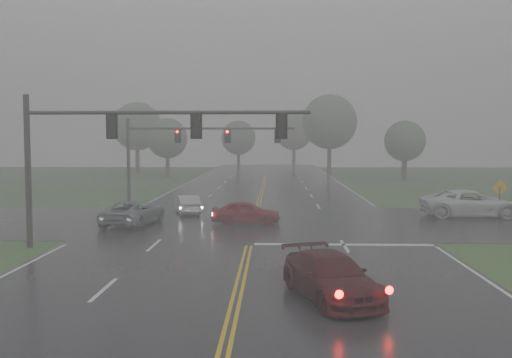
{
  "coord_description": "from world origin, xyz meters",
  "views": [
    {
      "loc": [
        1.17,
        -12.54,
        5.04
      ],
      "look_at": [
        0.28,
        16.0,
        3.04
      ],
      "focal_mm": 40.0,
      "sensor_mm": 36.0,
      "label": 1
    }
  ],
  "objects_px": {
    "sedan_red": "(246,224)",
    "pickup_white": "(471,217)",
    "signal_gantry_near": "(115,140)",
    "car_grey": "(134,225)",
    "sedan_maroon": "(331,299)",
    "signal_gantry_far": "(181,143)",
    "sedan_silver": "(188,214)"
  },
  "relations": [
    {
      "from": "pickup_white",
      "to": "signal_gantry_near",
      "type": "distance_m",
      "value": 23.37
    },
    {
      "from": "sedan_silver",
      "to": "car_grey",
      "type": "xyz_separation_m",
      "value": [
        -2.43,
        -4.99,
        0.0
      ]
    },
    {
      "from": "sedan_silver",
      "to": "sedan_red",
      "type": "bearing_deg",
      "value": 117.16
    },
    {
      "from": "sedan_red",
      "to": "pickup_white",
      "type": "xyz_separation_m",
      "value": [
        14.35,
        3.44,
        0.0
      ]
    },
    {
      "from": "signal_gantry_near",
      "to": "sedan_silver",
      "type": "bearing_deg",
      "value": 82.85
    },
    {
      "from": "signal_gantry_far",
      "to": "pickup_white",
      "type": "bearing_deg",
      "value": -19.88
    },
    {
      "from": "signal_gantry_far",
      "to": "signal_gantry_near",
      "type": "bearing_deg",
      "value": -90.14
    },
    {
      "from": "sedan_red",
      "to": "signal_gantry_far",
      "type": "relative_size",
      "value": 0.31
    },
    {
      "from": "car_grey",
      "to": "signal_gantry_far",
      "type": "bearing_deg",
      "value": -86.06
    },
    {
      "from": "sedan_maroon",
      "to": "signal_gantry_far",
      "type": "distance_m",
      "value": 28.33
    },
    {
      "from": "pickup_white",
      "to": "signal_gantry_near",
      "type": "bearing_deg",
      "value": 120.06
    },
    {
      "from": "pickup_white",
      "to": "signal_gantry_near",
      "type": "height_order",
      "value": "signal_gantry_near"
    },
    {
      "from": "signal_gantry_far",
      "to": "sedan_maroon",
      "type": "bearing_deg",
      "value": -71.08
    },
    {
      "from": "sedan_red",
      "to": "sedan_maroon",
      "type": "bearing_deg",
      "value": -168.05
    },
    {
      "from": "sedan_maroon",
      "to": "signal_gantry_far",
      "type": "height_order",
      "value": "signal_gantry_far"
    },
    {
      "from": "pickup_white",
      "to": "signal_gantry_far",
      "type": "xyz_separation_m",
      "value": [
        -19.97,
        7.22,
        4.71
      ]
    },
    {
      "from": "sedan_maroon",
      "to": "sedan_red",
      "type": "relative_size",
      "value": 1.19
    },
    {
      "from": "sedan_maroon",
      "to": "sedan_silver",
      "type": "bearing_deg",
      "value": 92.67
    },
    {
      "from": "sedan_red",
      "to": "signal_gantry_far",
      "type": "height_order",
      "value": "signal_gantry_far"
    },
    {
      "from": "car_grey",
      "to": "pickup_white",
      "type": "distance_m",
      "value": 21.33
    },
    {
      "from": "sedan_silver",
      "to": "pickup_white",
      "type": "height_order",
      "value": "pickup_white"
    },
    {
      "from": "sedan_maroon",
      "to": "car_grey",
      "type": "bearing_deg",
      "value": 105.47
    },
    {
      "from": "sedan_maroon",
      "to": "pickup_white",
      "type": "distance_m",
      "value": 22.09
    },
    {
      "from": "signal_gantry_near",
      "to": "sedan_red",
      "type": "bearing_deg",
      "value": 53.08
    },
    {
      "from": "sedan_silver",
      "to": "car_grey",
      "type": "distance_m",
      "value": 5.55
    },
    {
      "from": "signal_gantry_near",
      "to": "car_grey",
      "type": "bearing_deg",
      "value": 97.59
    },
    {
      "from": "car_grey",
      "to": "signal_gantry_far",
      "type": "distance_m",
      "value": 12.23
    },
    {
      "from": "sedan_maroon",
      "to": "car_grey",
      "type": "relative_size",
      "value": 0.93
    },
    {
      "from": "sedan_maroon",
      "to": "signal_gantry_near",
      "type": "distance_m",
      "value": 13.24
    },
    {
      "from": "sedan_red",
      "to": "signal_gantry_near",
      "type": "relative_size",
      "value": 0.31
    },
    {
      "from": "sedan_maroon",
      "to": "signal_gantry_far",
      "type": "relative_size",
      "value": 0.37
    },
    {
      "from": "car_grey",
      "to": "signal_gantry_near",
      "type": "relative_size",
      "value": 0.4
    }
  ]
}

